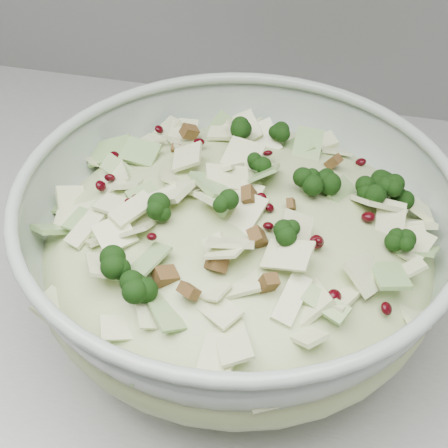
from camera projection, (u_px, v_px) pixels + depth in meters
name	position (u px, v px, depth m)	size (l,w,h in m)	color
counter	(206.00, 435.00, 0.98)	(3.60, 0.60, 0.90)	#ABABA7
mixing_bowl	(238.00, 248.00, 0.54)	(0.47, 0.47, 0.15)	#A5B6A9
salad	(238.00, 228.00, 0.52)	(0.44, 0.44, 0.15)	#C4D390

